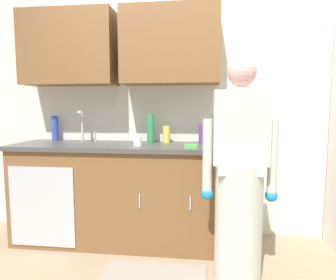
{
  "coord_description": "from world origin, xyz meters",
  "views": [
    {
      "loc": [
        0.28,
        -2.03,
        1.28
      ],
      "look_at": [
        -0.04,
        0.55,
        1.0
      ],
      "focal_mm": 32.22,
      "sensor_mm": 36.0,
      "label": 1
    }
  ],
  "objects_px": {
    "bottle_cleaner_spray": "(166,134)",
    "sponge": "(191,146)",
    "person_at_sink": "(239,190)",
    "bottle_dish_liquid": "(215,129)",
    "bottle_soap": "(203,134)",
    "sink": "(81,145)",
    "bottle_water_short": "(151,128)",
    "bottle_water_tall": "(55,128)",
    "cup_by_sink": "(138,141)"
  },
  "relations": [
    {
      "from": "person_at_sink",
      "to": "bottle_dish_liquid",
      "type": "relative_size",
      "value": 5.79
    },
    {
      "from": "sink",
      "to": "bottle_soap",
      "type": "xyz_separation_m",
      "value": [
        1.16,
        0.16,
        0.1
      ]
    },
    {
      "from": "bottle_soap",
      "to": "cup_by_sink",
      "type": "height_order",
      "value": "bottle_soap"
    },
    {
      "from": "sink",
      "to": "bottle_dish_liquid",
      "type": "bearing_deg",
      "value": 7.66
    },
    {
      "from": "bottle_soap",
      "to": "person_at_sink",
      "type": "bearing_deg",
      "value": -69.46
    },
    {
      "from": "bottle_water_tall",
      "to": "bottle_soap",
      "type": "height_order",
      "value": "bottle_water_tall"
    },
    {
      "from": "bottle_soap",
      "to": "sponge",
      "type": "xyz_separation_m",
      "value": [
        -0.09,
        -0.37,
        -0.07
      ]
    },
    {
      "from": "sponge",
      "to": "person_at_sink",
      "type": "bearing_deg",
      "value": -44.23
    },
    {
      "from": "bottle_soap",
      "to": "cup_by_sink",
      "type": "distance_m",
      "value": 0.64
    },
    {
      "from": "person_at_sink",
      "to": "bottle_soap",
      "type": "height_order",
      "value": "person_at_sink"
    },
    {
      "from": "sink",
      "to": "bottle_water_tall",
      "type": "xyz_separation_m",
      "value": [
        -0.37,
        0.22,
        0.14
      ]
    },
    {
      "from": "bottle_dish_liquid",
      "to": "cup_by_sink",
      "type": "bearing_deg",
      "value": -156.62
    },
    {
      "from": "sponge",
      "to": "bottle_soap",
      "type": "bearing_deg",
      "value": 76.24
    },
    {
      "from": "bottle_water_tall",
      "to": "bottle_water_short",
      "type": "xyz_separation_m",
      "value": [
        1.02,
        -0.07,
        0.01
      ]
    },
    {
      "from": "bottle_water_tall",
      "to": "sponge",
      "type": "distance_m",
      "value": 1.51
    },
    {
      "from": "person_at_sink",
      "to": "bottle_soap",
      "type": "distance_m",
      "value": 0.85
    },
    {
      "from": "bottle_soap",
      "to": "sponge",
      "type": "height_order",
      "value": "bottle_soap"
    },
    {
      "from": "bottle_cleaner_spray",
      "to": "cup_by_sink",
      "type": "bearing_deg",
      "value": -128.56
    },
    {
      "from": "bottle_water_short",
      "to": "sponge",
      "type": "bearing_deg",
      "value": -41.77
    },
    {
      "from": "bottle_water_tall",
      "to": "bottle_water_short",
      "type": "bearing_deg",
      "value": -4.03
    },
    {
      "from": "cup_by_sink",
      "to": "bottle_water_short",
      "type": "bearing_deg",
      "value": 76.44
    },
    {
      "from": "sponge",
      "to": "bottle_water_tall",
      "type": "bearing_deg",
      "value": 162.92
    },
    {
      "from": "person_at_sink",
      "to": "bottle_soap",
      "type": "relative_size",
      "value": 9.1
    },
    {
      "from": "sink",
      "to": "bottle_cleaner_spray",
      "type": "distance_m",
      "value": 0.83
    },
    {
      "from": "bottle_water_short",
      "to": "bottle_dish_liquid",
      "type": "distance_m",
      "value": 0.62
    },
    {
      "from": "bottle_soap",
      "to": "bottle_dish_liquid",
      "type": "height_order",
      "value": "bottle_dish_liquid"
    },
    {
      "from": "bottle_soap",
      "to": "sponge",
      "type": "bearing_deg",
      "value": -103.76
    },
    {
      "from": "bottle_water_short",
      "to": "cup_by_sink",
      "type": "relative_size",
      "value": 3.31
    },
    {
      "from": "bottle_water_tall",
      "to": "bottle_water_short",
      "type": "relative_size",
      "value": 0.91
    },
    {
      "from": "bottle_water_tall",
      "to": "bottle_cleaner_spray",
      "type": "height_order",
      "value": "bottle_water_tall"
    },
    {
      "from": "bottle_soap",
      "to": "cup_by_sink",
      "type": "bearing_deg",
      "value": -153.78
    },
    {
      "from": "bottle_water_short",
      "to": "bottle_cleaner_spray",
      "type": "xyz_separation_m",
      "value": [
        0.16,
        0.0,
        -0.06
      ]
    },
    {
      "from": "sink",
      "to": "bottle_dish_liquid",
      "type": "xyz_separation_m",
      "value": [
        1.28,
        0.17,
        0.15
      ]
    },
    {
      "from": "sink",
      "to": "sponge",
      "type": "relative_size",
      "value": 4.55
    },
    {
      "from": "sink",
      "to": "bottle_water_short",
      "type": "distance_m",
      "value": 0.69
    },
    {
      "from": "bottle_water_short",
      "to": "person_at_sink",
      "type": "bearing_deg",
      "value": -42.95
    },
    {
      "from": "person_at_sink",
      "to": "bottle_soap",
      "type": "xyz_separation_m",
      "value": [
        -0.27,
        0.73,
        0.34
      ]
    },
    {
      "from": "bottle_water_tall",
      "to": "bottle_water_short",
      "type": "distance_m",
      "value": 1.03
    },
    {
      "from": "sink",
      "to": "bottle_soap",
      "type": "bearing_deg",
      "value": 7.63
    },
    {
      "from": "cup_by_sink",
      "to": "bottle_water_tall",
      "type": "bearing_deg",
      "value": 159.95
    },
    {
      "from": "bottle_cleaner_spray",
      "to": "sponge",
      "type": "height_order",
      "value": "bottle_cleaner_spray"
    },
    {
      "from": "bottle_water_short",
      "to": "bottle_soap",
      "type": "distance_m",
      "value": 0.51
    },
    {
      "from": "sink",
      "to": "bottle_soap",
      "type": "distance_m",
      "value": 1.17
    },
    {
      "from": "bottle_cleaner_spray",
      "to": "sink",
      "type": "bearing_deg",
      "value": -169.25
    },
    {
      "from": "bottle_dish_liquid",
      "to": "sponge",
      "type": "relative_size",
      "value": 2.54
    },
    {
      "from": "bottle_water_tall",
      "to": "cup_by_sink",
      "type": "xyz_separation_m",
      "value": [
        0.96,
        -0.35,
        -0.08
      ]
    },
    {
      "from": "sink",
      "to": "person_at_sink",
      "type": "xyz_separation_m",
      "value": [
        1.43,
        -0.57,
        -0.23
      ]
    },
    {
      "from": "sponge",
      "to": "cup_by_sink",
      "type": "bearing_deg",
      "value": 169.11
    },
    {
      "from": "bottle_cleaner_spray",
      "to": "bottle_dish_liquid",
      "type": "height_order",
      "value": "bottle_dish_liquid"
    },
    {
      "from": "bottle_water_short",
      "to": "bottle_dish_liquid",
      "type": "height_order",
      "value": "bottle_dish_liquid"
    }
  ]
}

